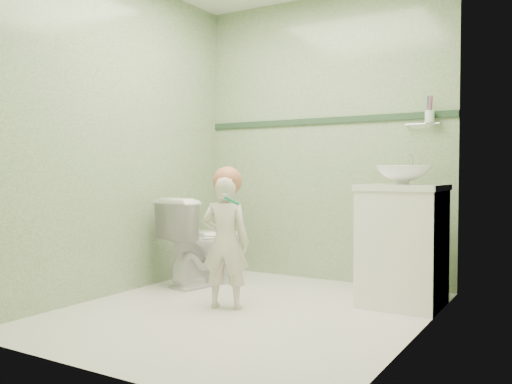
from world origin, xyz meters
The scene contains 12 objects.
ground centered at (0.00, 0.00, 0.00)m, with size 2.50×2.50×0.00m, color silver.
room_shell centered at (0.00, 0.00, 1.20)m, with size 2.50×2.54×2.40m.
trim_stripe centered at (0.00, 1.24, 1.35)m, with size 2.20×0.02×0.05m, color #29442D.
vanity centered at (0.84, 0.70, 0.40)m, with size 0.52×0.50×0.80m, color white.
counter centered at (0.84, 0.70, 0.81)m, with size 0.54×0.52×0.04m, color white.
basin centered at (0.84, 0.70, 0.89)m, with size 0.37×0.37×0.13m, color white.
faucet centered at (0.84, 0.89, 0.97)m, with size 0.03×0.13×0.18m.
cup_holder centered at (0.89, 1.18, 1.33)m, with size 0.26×0.07×0.21m.
toilet centered at (-0.74, 0.56, 0.36)m, with size 0.40×0.70×0.71m, color white.
toddler centered at (-0.16, 0.02, 0.44)m, with size 0.32×0.21×0.89m, color beige.
hair_cap centered at (-0.16, 0.04, 0.85)m, with size 0.20×0.20×0.20m, color #AF6649.
teal_toothbrush centered at (-0.05, -0.08, 0.73)m, with size 0.10×0.14×0.08m.
Camera 1 is at (1.84, -2.93, 0.91)m, focal length 37.47 mm.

